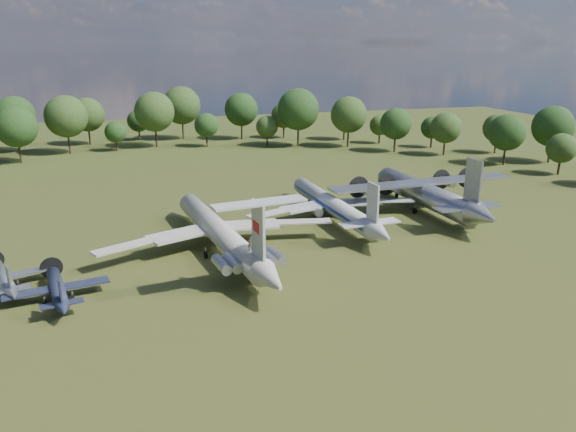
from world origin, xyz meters
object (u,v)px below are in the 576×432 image
object	(u,v)px
tu104_jet	(332,208)
small_prop_northwest	(3,280)
small_prop_west	(58,292)
an12_transport	(424,197)
person_on_il62	(250,243)
il62_airliner	(220,237)

from	to	relation	value
tu104_jet	small_prop_northwest	world-z (taller)	tu104_jet
small_prop_west	small_prop_northwest	world-z (taller)	small_prop_west
tu104_jet	small_prop_northwest	size ratio (longest dim) A/B	2.56
tu104_jet	an12_transport	distance (m)	17.14
small_prop_west	tu104_jet	bearing A→B (deg)	15.46
an12_transport	person_on_il62	xyz separation A→B (m)	(-35.97, -21.64, 2.75)
il62_airliner	tu104_jet	world-z (taller)	il62_airliner
person_on_il62	tu104_jet	bearing A→B (deg)	-137.78
tu104_jet	il62_airliner	bearing A→B (deg)	-158.70
small_prop_west	small_prop_northwest	xyz separation A→B (m)	(-6.45, 5.24, -0.02)
il62_airliner	small_prop_northwest	bearing A→B (deg)	-176.62
tu104_jet	person_on_il62	world-z (taller)	person_on_il62
an12_transport	person_on_il62	world-z (taller)	person_on_il62
il62_airliner	small_prop_northwest	world-z (taller)	il62_airliner
il62_airliner	an12_transport	xyz separation A→B (m)	(37.57, 9.45, 0.32)
an12_transport	small_prop_west	world-z (taller)	an12_transport
small_prop_west	small_prop_northwest	size ratio (longest dim) A/B	1.02
an12_transport	small_prop_west	bearing A→B (deg)	-163.67
tu104_jet	an12_transport	size ratio (longest dim) A/B	1.03
an12_transport	small_prop_west	xyz separation A→B (m)	(-57.99, -19.86, -1.36)
il62_airliner	person_on_il62	distance (m)	12.66
il62_airliner	small_prop_west	xyz separation A→B (m)	(-20.42, -10.41, -1.04)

